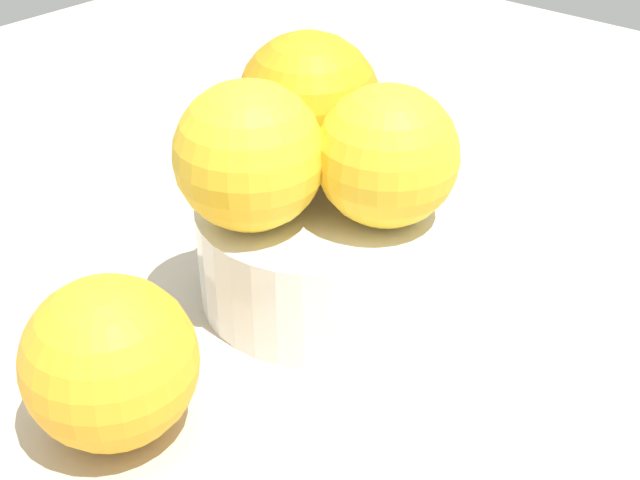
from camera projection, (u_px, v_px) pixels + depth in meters
ground_plane at (320, 305)px, 49.50cm from camera, size 110.00×110.00×2.00cm
fruit_bowl at (320, 251)px, 47.44cm from camera, size 13.51×13.51×5.85cm
orange_in_bowl_0 at (249, 156)px, 42.15cm from camera, size 7.63×7.63×7.63cm
orange_in_bowl_1 at (309, 104)px, 46.95cm from camera, size 8.02×8.02×8.02cm
orange_in_bowl_2 at (387, 156)px, 42.50cm from camera, size 7.29×7.29×7.29cm
orange_loose_0 at (117, 367)px, 37.52cm from camera, size 7.94×7.94×7.94cm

